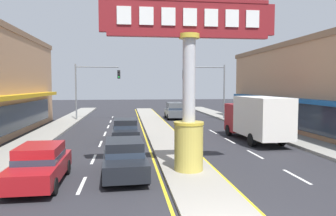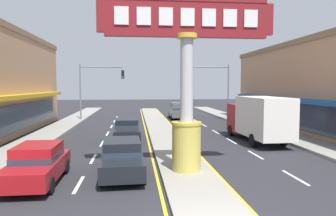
# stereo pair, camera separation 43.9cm
# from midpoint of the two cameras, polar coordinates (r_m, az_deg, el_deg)

# --- Properties ---
(median_strip) EXTENTS (2.32, 52.00, 0.14)m
(median_strip) POSITION_cam_midpoint_polar(r_m,az_deg,el_deg) (25.97, -1.92, -4.34)
(median_strip) COLOR gray
(median_strip) RESTS_ON ground
(sidewalk_left) EXTENTS (2.49, 60.00, 0.18)m
(sidewalk_left) POSITION_cam_midpoint_polar(r_m,az_deg,el_deg) (24.75, -22.76, -5.03)
(sidewalk_left) COLOR gray
(sidewalk_left) RESTS_ON ground
(sidewalk_right) EXTENTS (2.49, 60.00, 0.18)m
(sidewalk_right) POSITION_cam_midpoint_polar(r_m,az_deg,el_deg) (26.48, 18.36, -4.34)
(sidewalk_right) COLOR gray
(sidewalk_right) RESTS_ON ground
(lane_markings) EXTENTS (9.06, 52.00, 0.01)m
(lane_markings) POSITION_cam_midpoint_polar(r_m,az_deg,el_deg) (24.65, -1.62, -4.95)
(lane_markings) COLOR silver
(lane_markings) RESTS_ON ground
(district_sign) EXTENTS (7.61, 1.33, 7.46)m
(district_sign) POSITION_cam_midpoint_polar(r_m,az_deg,el_deg) (13.73, 2.90, 4.57)
(district_sign) COLOR gold
(district_sign) RESTS_ON median_strip
(storefront_right) EXTENTS (9.77, 24.27, 7.53)m
(storefront_right) POSITION_cam_midpoint_polar(r_m,az_deg,el_deg) (30.14, 27.43, 3.42)
(storefront_right) COLOR tan
(storefront_right) RESTS_ON ground
(traffic_light_left_side) EXTENTS (4.86, 0.46, 6.20)m
(traffic_light_left_side) POSITION_cam_midpoint_polar(r_m,az_deg,el_deg) (35.37, -13.87, 4.57)
(traffic_light_left_side) COLOR slate
(traffic_light_left_side) RESTS_ON ground
(traffic_light_right_side) EXTENTS (4.86, 0.46, 6.20)m
(traffic_light_right_side) POSITION_cam_midpoint_polar(r_m,az_deg,el_deg) (35.36, 7.09, 4.66)
(traffic_light_right_side) COLOR slate
(traffic_light_right_side) RESTS_ON ground
(box_truck_near_right_lane) EXTENTS (2.37, 6.95, 3.12)m
(box_truck_near_right_lane) POSITION_cam_midpoint_polar(r_m,az_deg,el_deg) (22.44, 15.17, -1.63)
(box_truck_near_right_lane) COLOR maroon
(box_truck_near_right_lane) RESTS_ON ground
(suv_far_right_lane) EXTENTS (2.04, 4.64, 1.90)m
(suv_far_right_lane) POSITION_cam_midpoint_polar(r_m,az_deg,el_deg) (36.71, 0.84, -0.43)
(suv_far_right_lane) COLOR #4C5156
(suv_far_right_lane) RESTS_ON ground
(sedan_near_left_lane) EXTENTS (1.91, 4.34, 1.53)m
(sedan_near_left_lane) POSITION_cam_midpoint_polar(r_m,az_deg,el_deg) (22.30, -8.28, -3.91)
(sedan_near_left_lane) COLOR black
(sedan_near_left_lane) RESTS_ON ground
(sedan_mid_left_lane) EXTENTS (1.98, 4.37, 1.53)m
(sedan_mid_left_lane) POSITION_cam_midpoint_polar(r_m,az_deg,el_deg) (13.84, -8.80, -8.84)
(sedan_mid_left_lane) COLOR black
(sedan_mid_left_lane) RESTS_ON ground
(sedan_far_left_oncoming) EXTENTS (1.87, 4.32, 1.53)m
(sedan_far_left_oncoming) POSITION_cam_midpoint_polar(r_m,az_deg,el_deg) (13.61, -23.10, -9.35)
(sedan_far_left_oncoming) COLOR maroon
(sedan_far_left_oncoming) RESTS_ON ground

